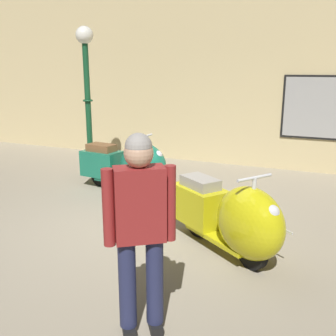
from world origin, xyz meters
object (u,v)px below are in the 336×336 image
lamppost (87,88)px  scooter_1 (233,218)px  scooter_0 (130,166)px  visitor_0 (140,223)px

lamppost → scooter_1: bearing=-34.0°
scooter_1 → lamppost: 4.37m
scooter_0 → lamppost: (-1.28, 0.71, 1.25)m
scooter_0 → scooter_1: bearing=-30.0°
scooter_1 → lamppost: bearing=-179.1°
lamppost → visitor_0: 5.06m
visitor_0 → lamppost: bearing=3.3°
scooter_0 → visitor_0: bearing=-53.2°
scooter_0 → visitor_0: (1.85, -3.20, 0.49)m
scooter_0 → scooter_1: scooter_1 is taller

